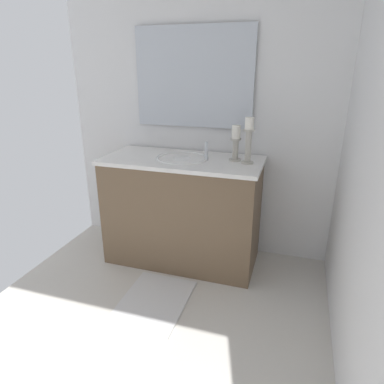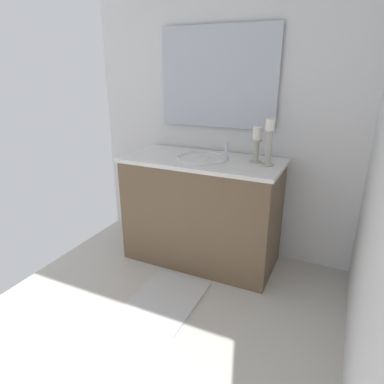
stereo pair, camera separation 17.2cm
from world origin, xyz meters
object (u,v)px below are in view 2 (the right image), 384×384
at_px(mirror, 218,78).
at_px(bath_mat, 165,299).
at_px(candle_holder_short, 257,144).
at_px(sink_basin, 202,163).
at_px(vanity_cabinet, 202,210).
at_px(candle_holder_tall, 269,141).

relative_size(mirror, bath_mat, 1.59).
bearing_deg(candle_holder_short, sink_basin, -80.47).
distance_m(candle_holder_short, bath_mat, 1.28).
relative_size(candle_holder_short, bath_mat, 0.44).
relative_size(vanity_cabinet, sink_basin, 3.06).
bearing_deg(candle_holder_tall, bath_mat, -37.74).
xyz_separation_m(vanity_cabinet, bath_mat, (0.62, 0.00, -0.43)).
bearing_deg(sink_basin, candle_holder_tall, 91.85).
height_order(mirror, candle_holder_tall, mirror).
bearing_deg(bath_mat, candle_holder_short, 150.22).
distance_m(sink_basin, candle_holder_short, 0.44).
bearing_deg(bath_mat, mirror, 180.00).
bearing_deg(candle_holder_short, bath_mat, -29.78).
distance_m(vanity_cabinet, candle_holder_tall, 0.79).
distance_m(sink_basin, mirror, 0.68).
relative_size(candle_holder_tall, bath_mat, 0.55).
bearing_deg(candle_holder_tall, mirror, -118.03).
height_order(candle_holder_tall, candle_holder_short, candle_holder_tall).
height_order(vanity_cabinet, mirror, mirror).
xyz_separation_m(candle_holder_tall, bath_mat, (0.64, -0.50, -1.04)).
bearing_deg(candle_holder_short, candle_holder_tall, 63.40).
distance_m(vanity_cabinet, mirror, 1.05).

